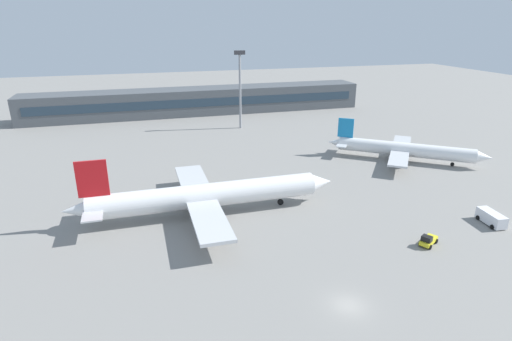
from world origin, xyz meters
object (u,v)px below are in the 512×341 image
at_px(service_van_white, 491,218).
at_px(floodlight_tower_west, 240,84).
at_px(airplane_near, 208,195).
at_px(baggage_tug_yellow, 428,240).
at_px(airplane_mid, 405,150).

xyz_separation_m(service_van_white, floodlight_tower_west, (-23.75, 74.40, 12.53)).
distance_m(airplane_near, baggage_tug_yellow, 35.75).
height_order(airplane_near, service_van_white, airplane_near).
distance_m(service_van_white, floodlight_tower_west, 79.10).
height_order(baggage_tug_yellow, service_van_white, service_van_white).
xyz_separation_m(airplane_mid, service_van_white, (-5.96, -32.26, -1.68)).
xyz_separation_m(airplane_near, baggage_tug_yellow, (29.67, -19.76, -2.71)).
height_order(baggage_tug_yellow, floodlight_tower_west, floodlight_tower_west).
bearing_deg(airplane_near, baggage_tug_yellow, -33.67).
bearing_deg(baggage_tug_yellow, airplane_near, 146.33).
bearing_deg(baggage_tug_yellow, service_van_white, 11.36).
relative_size(airplane_near, airplane_mid, 1.50).
bearing_deg(baggage_tug_yellow, floodlight_tower_west, 96.82).
bearing_deg(airplane_mid, service_van_white, -100.47).
bearing_deg(airplane_mid, floodlight_tower_west, 125.18).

